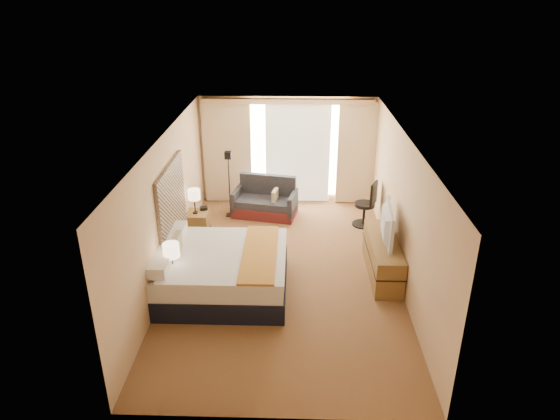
{
  "coord_description": "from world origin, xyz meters",
  "views": [
    {
      "loc": [
        0.18,
        -8.11,
        4.93
      ],
      "look_at": [
        -0.08,
        0.4,
        1.1
      ],
      "focal_mm": 32.0,
      "sensor_mm": 36.0,
      "label": 1
    }
  ],
  "objects_px": {
    "desk_chair": "(367,206)",
    "nightstand_right": "(198,224)",
    "nightstand_left": "(172,289)",
    "lamp_left": "(171,251)",
    "bed": "(222,271)",
    "lamp_right": "(194,195)",
    "loveseat": "(265,203)",
    "floor_lamp": "(229,171)",
    "media_dresser": "(383,257)",
    "television": "(383,223)"
  },
  "relations": [
    {
      "from": "nightstand_left",
      "to": "bed",
      "type": "bearing_deg",
      "value": 26.33
    },
    {
      "from": "lamp_left",
      "to": "media_dresser",
      "type": "bearing_deg",
      "value": 15.86
    },
    {
      "from": "loveseat",
      "to": "bed",
      "type": "bearing_deg",
      "value": -88.57
    },
    {
      "from": "loveseat",
      "to": "television",
      "type": "bearing_deg",
      "value": -37.04
    },
    {
      "from": "media_dresser",
      "to": "desk_chair",
      "type": "relative_size",
      "value": 1.72
    },
    {
      "from": "nightstand_left",
      "to": "desk_chair",
      "type": "distance_m",
      "value": 4.83
    },
    {
      "from": "bed",
      "to": "lamp_left",
      "type": "relative_size",
      "value": 3.84
    },
    {
      "from": "nightstand_right",
      "to": "loveseat",
      "type": "relative_size",
      "value": 0.35
    },
    {
      "from": "loveseat",
      "to": "lamp_right",
      "type": "xyz_separation_m",
      "value": [
        -1.41,
        -1.18,
        0.67
      ]
    },
    {
      "from": "loveseat",
      "to": "nightstand_right",
      "type": "bearing_deg",
      "value": -128.88
    },
    {
      "from": "bed",
      "to": "media_dresser",
      "type": "bearing_deg",
      "value": 12.67
    },
    {
      "from": "floor_lamp",
      "to": "desk_chair",
      "type": "relative_size",
      "value": 1.49
    },
    {
      "from": "media_dresser",
      "to": "bed",
      "type": "xyz_separation_m",
      "value": [
        -2.89,
        -0.65,
        0.04
      ]
    },
    {
      "from": "nightstand_right",
      "to": "nightstand_left",
      "type": "bearing_deg",
      "value": -90.0
    },
    {
      "from": "floor_lamp",
      "to": "desk_chair",
      "type": "xyz_separation_m",
      "value": [
        3.12,
        -0.44,
        -0.64
      ]
    },
    {
      "from": "desk_chair",
      "to": "lamp_right",
      "type": "xyz_separation_m",
      "value": [
        -3.71,
        -0.67,
        0.5
      ]
    },
    {
      "from": "desk_chair",
      "to": "nightstand_right",
      "type": "bearing_deg",
      "value": -146.34
    },
    {
      "from": "floor_lamp",
      "to": "desk_chair",
      "type": "height_order",
      "value": "floor_lamp"
    },
    {
      "from": "media_dresser",
      "to": "television",
      "type": "relative_size",
      "value": 1.59
    },
    {
      "from": "floor_lamp",
      "to": "television",
      "type": "relative_size",
      "value": 1.38
    },
    {
      "from": "lamp_left",
      "to": "floor_lamp",
      "type": "bearing_deg",
      "value": 82.0
    },
    {
      "from": "nightstand_left",
      "to": "lamp_left",
      "type": "bearing_deg",
      "value": 14.65
    },
    {
      "from": "floor_lamp",
      "to": "lamp_right",
      "type": "relative_size",
      "value": 2.89
    },
    {
      "from": "nightstand_left",
      "to": "desk_chair",
      "type": "height_order",
      "value": "desk_chair"
    },
    {
      "from": "desk_chair",
      "to": "lamp_left",
      "type": "bearing_deg",
      "value": -115.31
    },
    {
      "from": "bed",
      "to": "nightstand_right",
      "type": "bearing_deg",
      "value": 111.05
    },
    {
      "from": "media_dresser",
      "to": "lamp_left",
      "type": "xyz_separation_m",
      "value": [
        -3.64,
        -1.04,
        0.64
      ]
    },
    {
      "from": "nightstand_left",
      "to": "nightstand_right",
      "type": "height_order",
      "value": "same"
    },
    {
      "from": "nightstand_left",
      "to": "desk_chair",
      "type": "bearing_deg",
      "value": 40.43
    },
    {
      "from": "nightstand_left",
      "to": "lamp_right",
      "type": "distance_m",
      "value": 2.56
    },
    {
      "from": "bed",
      "to": "loveseat",
      "type": "bearing_deg",
      "value": 80.06
    },
    {
      "from": "lamp_left",
      "to": "nightstand_left",
      "type": "bearing_deg",
      "value": -165.35
    },
    {
      "from": "lamp_left",
      "to": "television",
      "type": "bearing_deg",
      "value": 16.57
    },
    {
      "from": "loveseat",
      "to": "nightstand_left",
      "type": "bearing_deg",
      "value": -99.32
    },
    {
      "from": "loveseat",
      "to": "floor_lamp",
      "type": "distance_m",
      "value": 1.15
    },
    {
      "from": "television",
      "to": "floor_lamp",
      "type": "bearing_deg",
      "value": 56.11
    },
    {
      "from": "floor_lamp",
      "to": "desk_chair",
      "type": "distance_m",
      "value": 3.21
    },
    {
      "from": "lamp_left",
      "to": "lamp_right",
      "type": "xyz_separation_m",
      "value": [
        -0.09,
        2.45,
        -0.03
      ]
    },
    {
      "from": "nightstand_right",
      "to": "desk_chair",
      "type": "xyz_separation_m",
      "value": [
        3.67,
        0.63,
        0.19
      ]
    },
    {
      "from": "lamp_right",
      "to": "nightstand_right",
      "type": "bearing_deg",
      "value": 47.44
    },
    {
      "from": "nightstand_left",
      "to": "television",
      "type": "bearing_deg",
      "value": 16.54
    },
    {
      "from": "media_dresser",
      "to": "loveseat",
      "type": "bearing_deg",
      "value": 131.83
    },
    {
      "from": "desk_chair",
      "to": "television",
      "type": "distance_m",
      "value": 2.12
    },
    {
      "from": "bed",
      "to": "lamp_right",
      "type": "distance_m",
      "value": 2.3
    },
    {
      "from": "loveseat",
      "to": "television",
      "type": "relative_size",
      "value": 1.38
    },
    {
      "from": "media_dresser",
      "to": "lamp_left",
      "type": "relative_size",
      "value": 3.13
    },
    {
      "from": "nightstand_right",
      "to": "lamp_right",
      "type": "bearing_deg",
      "value": -132.56
    },
    {
      "from": "bed",
      "to": "floor_lamp",
      "type": "xyz_separation_m",
      "value": [
        -0.25,
        3.17,
        0.71
      ]
    },
    {
      "from": "floor_lamp",
      "to": "lamp_right",
      "type": "bearing_deg",
      "value": -118.1
    },
    {
      "from": "loveseat",
      "to": "lamp_right",
      "type": "relative_size",
      "value": 2.9
    }
  ]
}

